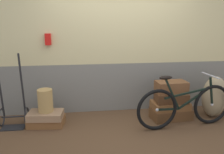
% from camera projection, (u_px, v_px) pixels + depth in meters
% --- Properties ---
extents(ground, '(9.63, 5.20, 0.06)m').
position_uv_depth(ground, '(125.00, 128.00, 3.99)').
color(ground, '#513823').
extents(station_building, '(7.63, 0.74, 2.80)m').
position_uv_depth(station_building, '(118.00, 38.00, 4.46)').
color(station_building, slate).
rests_on(station_building, ground).
extents(suitcase_0, '(0.62, 0.44, 0.13)m').
position_uv_depth(suitcase_0, '(47.00, 121.00, 4.05)').
color(suitcase_0, brown).
rests_on(suitcase_0, ground).
extents(suitcase_1, '(0.59, 0.41, 0.12)m').
position_uv_depth(suitcase_1, '(46.00, 115.00, 3.98)').
color(suitcase_1, '#937051').
rests_on(suitcase_1, suitcase_0).
extents(suitcase_2, '(0.73, 0.45, 0.19)m').
position_uv_depth(suitcase_2, '(171.00, 113.00, 4.30)').
color(suitcase_2, brown).
rests_on(suitcase_2, ground).
extents(suitcase_3, '(0.66, 0.40, 0.13)m').
position_uv_depth(suitcase_3, '(170.00, 105.00, 4.26)').
color(suitcase_3, brown).
rests_on(suitcase_3, suitcase_2).
extents(suitcase_4, '(0.56, 0.35, 0.17)m').
position_uv_depth(suitcase_4, '(171.00, 97.00, 4.22)').
color(suitcase_4, '#4C2D19').
rests_on(suitcase_4, suitcase_3).
extents(suitcase_5, '(0.55, 0.33, 0.20)m').
position_uv_depth(suitcase_5, '(171.00, 87.00, 4.21)').
color(suitcase_5, brown).
rests_on(suitcase_5, suitcase_4).
extents(wicker_basket, '(0.25, 0.25, 0.38)m').
position_uv_depth(wicker_basket, '(45.00, 101.00, 3.95)').
color(wicker_basket, '#A8844C').
rests_on(wicker_basket, suitcase_1).
extents(luggage_trolley, '(0.43, 0.37, 1.23)m').
position_uv_depth(luggage_trolley, '(13.00, 110.00, 3.96)').
color(luggage_trolley, black).
rests_on(luggage_trolley, ground).
extents(burlap_sack, '(0.45, 0.38, 0.75)m').
position_uv_depth(burlap_sack, '(214.00, 97.00, 4.33)').
color(burlap_sack, '#9E8966').
rests_on(burlap_sack, ground).
extents(bicycle, '(1.68, 0.46, 0.89)m').
position_uv_depth(bicycle, '(185.00, 106.00, 3.91)').
color(bicycle, black).
rests_on(bicycle, ground).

